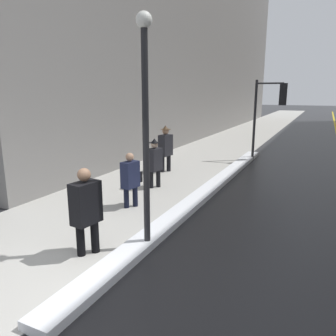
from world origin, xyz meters
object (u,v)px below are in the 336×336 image
Objects in this scene: pedestrian_nearside at (86,208)px; pedestrian_in_fedora at (155,161)px; lamp_post at (145,113)px; pedestrian_with_shoulder_bag at (131,178)px; traffic_light_near at (272,103)px; pedestrian_trailing at (166,147)px.

pedestrian_in_fedora is at bearing -159.90° from pedestrian_nearside.
lamp_post is 2.98m from pedestrian_with_shoulder_bag.
pedestrian_nearside is 1.13× the size of pedestrian_with_shoulder_bag.
traffic_light_near is 2.21× the size of pedestrian_in_fedora.
traffic_light_near is at bearing 164.26° from pedestrian_in_fedora.
traffic_light_near is 2.39× the size of pedestrian_with_shoulder_bag.
traffic_light_near reaches higher than pedestrian_with_shoulder_bag.
lamp_post is 2.94× the size of pedestrian_with_shoulder_bag.
pedestrian_with_shoulder_bag is (-2.31, -7.69, -1.70)m from traffic_light_near.
pedestrian_trailing is at bearing -158.29° from pedestrian_nearside.
pedestrian_with_shoulder_bag is at bearing 129.35° from lamp_post.
pedestrian_nearside is at bearing 21.71° from pedestrian_trailing.
pedestrian_in_fedora is at bearing 25.07° from pedestrian_trailing.
pedestrian_trailing reaches higher than pedestrian_in_fedora.
traffic_light_near is at bearing 178.99° from pedestrian_nearside.
lamp_post is 2.72× the size of pedestrian_in_fedora.
pedestrian_with_shoulder_bag is (-0.64, 2.55, -0.11)m from pedestrian_nearside.
lamp_post reaches higher than pedestrian_with_shoulder_bag.
pedestrian_trailing is (-2.42, 5.76, -1.64)m from lamp_post.
pedestrian_nearside is at bearing -140.54° from lamp_post.
pedestrian_in_fedora is (-2.59, -5.83, -1.65)m from traffic_light_near.
pedestrian_nearside is at bearing 20.10° from pedestrian_in_fedora.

